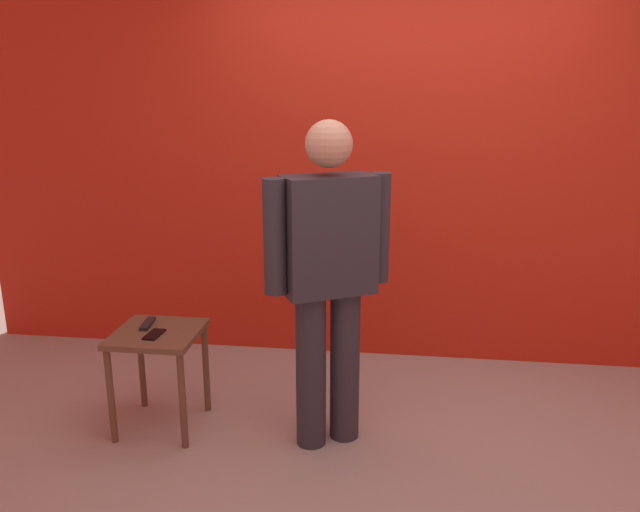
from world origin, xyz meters
TOP-DOWN VIEW (x-y plane):
  - ground_plane at (0.00, 0.00)m, footprint 12.00×12.00m
  - back_wall_red at (0.00, 1.49)m, footprint 5.93×0.12m
  - standing_person at (-0.37, 0.31)m, footprint 0.62×0.41m
  - side_table at (-1.28, 0.33)m, footprint 0.44×0.44m
  - cell_phone at (-1.28, 0.27)m, footprint 0.08×0.15m
  - tv_remote at (-1.36, 0.40)m, footprint 0.06×0.17m

SIDE VIEW (x-z plane):
  - ground_plane at x=0.00m, z-range 0.00..0.00m
  - side_table at x=-1.28m, z-range 0.18..0.73m
  - cell_phone at x=-1.28m, z-range 0.56..0.57m
  - tv_remote at x=-1.36m, z-range 0.56..0.58m
  - standing_person at x=-0.37m, z-range 0.10..1.76m
  - back_wall_red at x=0.00m, z-range 0.00..2.70m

